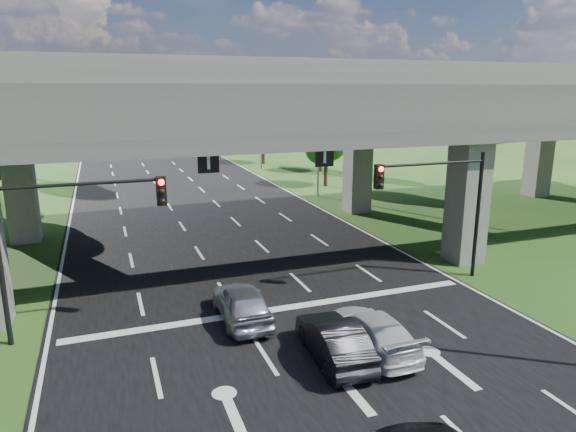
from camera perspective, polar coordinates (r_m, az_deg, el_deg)
ground at (r=18.51m, az=2.98°, el=-14.49°), size 160.00×160.00×0.00m
road at (r=27.22m, az=-5.32°, el=-4.95°), size 18.00×120.00×0.03m
overpass at (r=27.72m, az=-6.78°, el=12.02°), size 80.00×15.00×10.00m
signal_right at (r=24.13m, az=16.68°, el=2.32°), size 5.76×0.54×6.00m
signal_left at (r=19.48m, az=-23.51°, el=-0.96°), size 5.76×0.54×6.00m
streetlight_far at (r=42.42m, az=2.94°, el=9.94°), size 3.38×0.25×10.00m
streetlight_beyond at (r=57.46m, az=-3.43°, el=10.99°), size 3.38×0.25×10.00m
tree_left_far at (r=57.42m, az=-26.93°, el=8.81°), size 4.80×4.80×8.32m
tree_right_near at (r=47.36m, az=4.32°, el=8.70°), size 4.20×4.20×7.28m
tree_right_mid at (r=55.89m, az=3.73°, el=9.18°), size 3.91×3.90×6.76m
tree_right_far at (r=61.91m, az=-2.75°, el=10.25°), size 4.50×4.50×7.80m
car_silver at (r=20.21m, az=-5.16°, el=-9.57°), size 1.85×4.36×1.47m
car_dark at (r=17.58m, az=5.13°, el=-13.53°), size 1.74×4.26×1.37m
car_white at (r=18.35m, az=9.22°, el=-12.51°), size 1.91×4.58×1.32m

